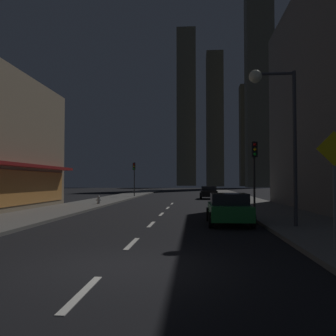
{
  "coord_description": "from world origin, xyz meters",
  "views": [
    {
      "loc": [
        2.02,
        -8.46,
        2.01
      ],
      "look_at": [
        0.0,
        19.07,
        3.01
      ],
      "focal_mm": 38.93,
      "sensor_mm": 36.0,
      "label": 1
    }
  ],
  "objects": [
    {
      "name": "ground_plane",
      "position": [
        0.0,
        32.0,
        -0.05
      ],
      "size": [
        78.0,
        136.0,
        0.1
      ],
      "primitive_type": "cube",
      "color": "black"
    },
    {
      "name": "sidewalk_right",
      "position": [
        7.0,
        32.0,
        0.07
      ],
      "size": [
        4.0,
        76.0,
        0.15
      ],
      "primitive_type": "cube",
      "color": "#605E59",
      "rests_on": "ground"
    },
    {
      "name": "sidewalk_left",
      "position": [
        -7.0,
        32.0,
        0.07
      ],
      "size": [
        4.0,
        76.0,
        0.15
      ],
      "primitive_type": "cube",
      "color": "#605E59",
      "rests_on": "ground"
    },
    {
      "name": "lane_marking_center",
      "position": [
        0.0,
        11.0,
        0.01
      ],
      "size": [
        0.16,
        28.2,
        0.01
      ],
      "color": "silver",
      "rests_on": "ground"
    },
    {
      "name": "skyscraper_distant_tall",
      "position": [
        -1.62,
        154.07,
        35.4
      ],
      "size": [
        8.51,
        6.25,
        70.79
      ],
      "primitive_type": "cube",
      "color": "brown",
      "rests_on": "ground"
    },
    {
      "name": "skyscraper_distant_mid",
      "position": [
        9.9,
        133.88,
        26.08
      ],
      "size": [
        6.45,
        8.43,
        52.16
      ],
      "primitive_type": "cube",
      "color": "#4D4939",
      "rests_on": "ground"
    },
    {
      "name": "skyscraper_distant_short",
      "position": [
        23.1,
        110.69,
        37.06
      ],
      "size": [
        8.69,
        6.83,
        74.12
      ],
      "primitive_type": "cube",
      "color": "brown",
      "rests_on": "ground"
    },
    {
      "name": "skyscraper_distant_slender",
      "position": [
        23.46,
        139.94,
        20.43
      ],
      "size": [
        6.28,
        5.77,
        40.86
      ],
      "primitive_type": "cube",
      "color": "#39362B",
      "rests_on": "ground"
    },
    {
      "name": "car_parked_near",
      "position": [
        3.6,
        8.69,
        0.74
      ],
      "size": [
        1.98,
        4.24,
        1.45
      ],
      "color": "#1E722D",
      "rests_on": "ground"
    },
    {
      "name": "car_parked_far",
      "position": [
        3.6,
        33.16,
        0.74
      ],
      "size": [
        1.98,
        4.24,
        1.45
      ],
      "color": "black",
      "rests_on": "ground"
    },
    {
      "name": "fire_hydrant_far_left",
      "position": [
        -5.9,
        21.15,
        0.45
      ],
      "size": [
        0.42,
        0.3,
        0.65
      ],
      "color": "#B2B2B2",
      "rests_on": "sidewalk_left"
    },
    {
      "name": "traffic_light_near_right",
      "position": [
        5.5,
        13.02,
        3.19
      ],
      "size": [
        0.32,
        0.48,
        4.2
      ],
      "color": "#2D2D2D",
      "rests_on": "sidewalk_right"
    },
    {
      "name": "traffic_light_far_left",
      "position": [
        -5.5,
        36.4,
        3.19
      ],
      "size": [
        0.32,
        0.48,
        4.2
      ],
      "color": "#2D2D2D",
      "rests_on": "sidewalk_left"
    },
    {
      "name": "street_lamp_right",
      "position": [
        5.38,
        7.04,
        5.07
      ],
      "size": [
        1.96,
        0.56,
        6.58
      ],
      "color": "#38383D",
      "rests_on": "sidewalk_right"
    },
    {
      "name": "pedestrian_crossing_sign",
      "position": [
        5.6,
        1.18,
        2.02
      ],
      "size": [
        0.91,
        0.08,
        3.15
      ],
      "color": "slate",
      "rests_on": "sidewalk_right"
    }
  ]
}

